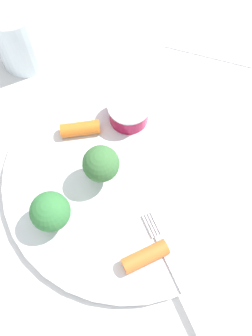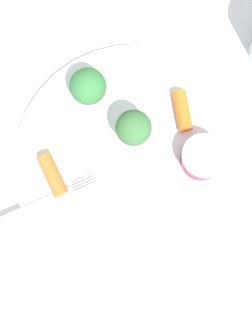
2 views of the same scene
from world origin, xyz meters
name	(u,v)px [view 1 (image 1 of 2)]	position (x,y,z in m)	size (l,w,h in m)	color
ground_plane	(127,177)	(0.00, 0.00, 0.00)	(2.40, 2.40, 0.00)	silver
plate	(127,175)	(0.00, 0.00, 0.01)	(0.29, 0.29, 0.01)	white
sauce_cup	(129,112)	(-0.01, -0.07, 0.03)	(0.05, 0.05, 0.03)	maroon
broccoli_floret_0	(50,212)	(0.09, 0.04, 0.04)	(0.04, 0.04, 0.05)	#8CAC62
broccoli_floret_1	(101,160)	(0.03, 0.00, 0.05)	(0.04, 0.04, 0.06)	#80B074
carrot_stick_0	(145,256)	(-0.01, 0.10, 0.02)	(0.02, 0.02, 0.05)	orange
carrot_stick_1	(80,129)	(0.05, -0.06, 0.02)	(0.02, 0.02, 0.05)	orange
fork	(184,293)	(-0.04, 0.14, 0.01)	(0.06, 0.19, 0.00)	silver
drinking_glass	(18,36)	(0.11, -0.19, 0.04)	(0.07, 0.07, 0.09)	silver
napkin	(236,27)	(-0.19, -0.21, 0.00)	(0.18, 0.13, 0.00)	silver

